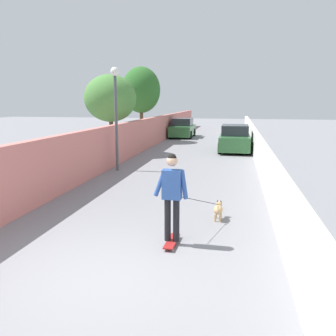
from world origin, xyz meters
The scene contains 11 objects.
ground_plane centered at (14.00, 0.00, 0.00)m, with size 80.00×80.00×0.00m, color gray.
wall_left centered at (12.00, 3.27, 0.93)m, with size 48.00×0.30×1.85m, color #CC726B.
fence_right centered at (12.00, -3.27, 0.61)m, with size 48.00×0.30×1.22m, color silver.
tree_left_near centered at (13.00, 4.59, 3.05)m, with size 2.82×2.82×4.33m.
tree_left_mid centered at (19.00, 4.54, 3.67)m, with size 2.72×2.72×5.30m.
lamp_post centered at (8.65, 2.72, 2.92)m, with size 0.36×0.36×4.25m.
skateboard centered at (1.55, -0.97, 0.07)m, with size 0.81×0.23×0.08m.
person_skateboarder centered at (1.55, -0.97, 1.14)m, with size 0.23×0.71×1.79m.
dog centered at (3.24, -1.82, 0.28)m, with size 1.99×0.97×1.06m.
car_near centered at (15.38, -2.12, 0.71)m, with size 3.84×1.80×1.54m.
car_far centered at (22.74, 2.12, 0.71)m, with size 3.91×1.80×1.54m.
Camera 1 is at (-4.92, -2.18, 2.89)m, focal length 36.48 mm.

